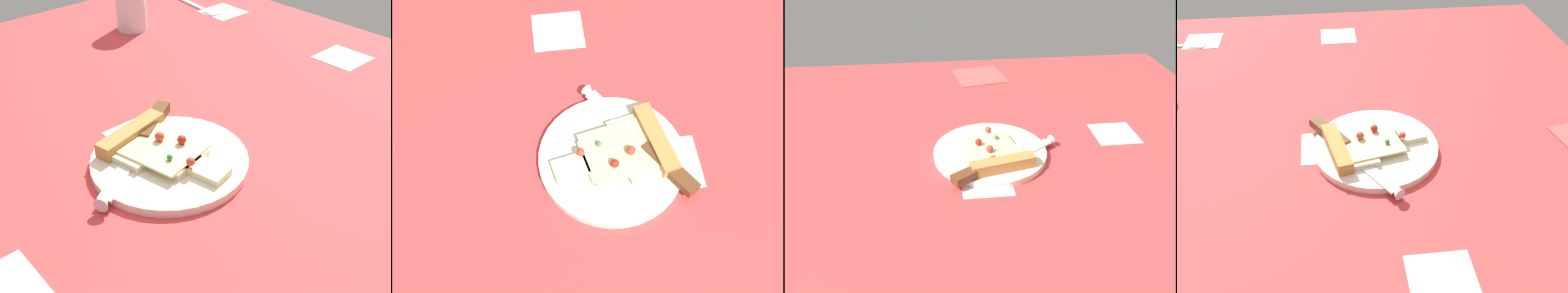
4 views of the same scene
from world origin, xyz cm
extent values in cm
cube|color=#D13838|center=(0.00, 0.00, -1.50)|extent=(121.66, 121.66, 3.00)
cube|color=white|center=(-1.64, 1.28, -0.10)|extent=(9.00, 9.00, 0.20)
cube|color=white|center=(-30.94, -12.77, -0.10)|extent=(9.00, 9.00, 0.20)
cylinder|color=silver|center=(-3.40, -7.35, 0.61)|extent=(22.02, 22.02, 1.23)
cube|color=beige|center=(-4.24, -3.44, 1.73)|extent=(12.02, 8.19, 1.00)
cube|color=beige|center=(-3.08, -8.81, 1.73)|extent=(8.22, 6.99, 1.00)
cube|color=beige|center=(-2.03, -13.70, 1.73)|extent=(4.62, 5.84, 1.00)
cube|color=#EDD88C|center=(-3.61, -6.37, 2.38)|extent=(11.10, 11.72, 0.30)
cube|color=#B27A3D|center=(-4.88, -0.50, 2.33)|extent=(12.28, 5.07, 2.20)
sphere|color=red|center=(-2.95, -4.69, 3.20)|extent=(1.35, 1.35, 1.35)
sphere|color=red|center=(-3.62, -12.00, 3.13)|extent=(1.20, 1.20, 1.20)
sphere|color=#2D7A38|center=(-4.84, -9.19, 2.94)|extent=(0.82, 0.82, 0.82)
sphere|color=#B21E14|center=(-1.14, -7.37, 3.17)|extent=(1.28, 1.28, 1.28)
cube|color=silver|center=(-10.28, -5.85, 1.38)|extent=(11.20, 8.13, 0.30)
cone|color=silver|center=(-15.34, -9.07, 1.38)|extent=(2.76, 2.76, 2.00)
cube|color=#593319|center=(-0.15, 0.59, 2.03)|extent=(9.62, 7.22, 1.60)
camera|label=1|loc=(-37.88, -50.66, 41.50)|focal=45.27mm
camera|label=2|loc=(31.15, -15.54, 63.61)|focal=44.19mm
camera|label=3|loc=(6.10, 60.06, 44.22)|focal=37.99mm
camera|label=4|loc=(-61.69, 0.25, 48.42)|focal=39.39mm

